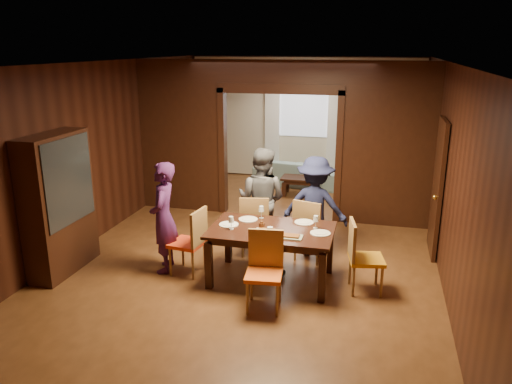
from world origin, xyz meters
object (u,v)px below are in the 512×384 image
(chair_right, at_px, (367,257))
(hutch, at_px, (59,204))
(chair_near, at_px, (264,272))
(person_purple, at_px, (164,218))
(chair_left, at_px, (187,241))
(dining_table, at_px, (271,255))
(chair_far_r, at_px, (311,229))
(coffee_table, at_px, (300,186))
(chair_far_l, at_px, (255,224))
(person_navy, at_px, (315,206))
(sofa, at_px, (298,173))
(person_grey, at_px, (262,200))

(chair_right, relative_size, hutch, 0.48)
(chair_near, distance_m, hutch, 3.13)
(person_purple, bearing_deg, chair_left, 73.11)
(dining_table, bearing_deg, person_purple, -178.57)
(chair_far_r, bearing_deg, coffee_table, -63.08)
(chair_far_l, relative_size, chair_far_r, 1.00)
(person_purple, distance_m, chair_left, 0.47)
(chair_left, bearing_deg, person_navy, 131.55)
(coffee_table, relative_size, chair_far_r, 0.82)
(person_purple, relative_size, sofa, 0.80)
(coffee_table, relative_size, chair_right, 0.82)
(chair_left, bearing_deg, person_purple, -86.37)
(dining_table, distance_m, coffee_table, 4.16)
(coffee_table, height_order, chair_far_l, chair_far_l)
(sofa, height_order, chair_near, chair_near)
(chair_far_l, bearing_deg, person_navy, -177.09)
(person_grey, relative_size, person_navy, 1.06)
(dining_table, distance_m, chair_right, 1.28)
(chair_far_l, height_order, hutch, hutch)
(hutch, bearing_deg, chair_near, -7.03)
(person_purple, bearing_deg, chair_far_l, 115.26)
(dining_table, height_order, chair_near, chair_near)
(person_grey, bearing_deg, person_navy, -168.71)
(chair_far_r, bearing_deg, hutch, 35.00)
(dining_table, relative_size, chair_right, 1.72)
(person_purple, distance_m, chair_near, 1.83)
(chair_far_l, bearing_deg, person_purple, 27.59)
(chair_near, bearing_deg, coffee_table, 87.52)
(sofa, bearing_deg, chair_left, 89.43)
(coffee_table, height_order, chair_right, chair_right)
(person_grey, height_order, chair_far_r, person_grey)
(chair_left, relative_size, chair_near, 1.00)
(person_navy, xyz_separation_m, chair_far_r, (-0.02, -0.21, -0.29))
(chair_left, xyz_separation_m, hutch, (-1.77, -0.34, 0.52))
(person_purple, height_order, person_grey, person_grey)
(person_purple, bearing_deg, person_grey, 119.59)
(person_navy, bearing_deg, coffee_table, -74.02)
(chair_far_l, bearing_deg, coffee_table, -103.83)
(person_navy, relative_size, hutch, 0.78)
(chair_near, bearing_deg, chair_left, 144.40)
(person_grey, height_order, chair_near, person_grey)
(chair_right, relative_size, chair_near, 1.00)
(person_grey, xyz_separation_m, hutch, (-2.59, -1.44, 0.17))
(chair_far_r, xyz_separation_m, hutch, (-3.41, -1.25, 0.52))
(dining_table, bearing_deg, person_grey, 110.54)
(person_purple, distance_m, sofa, 5.14)
(chair_left, relative_size, hutch, 0.48)
(coffee_table, height_order, chair_near, chair_near)
(dining_table, distance_m, chair_left, 1.22)
(chair_left, height_order, chair_far_l, same)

